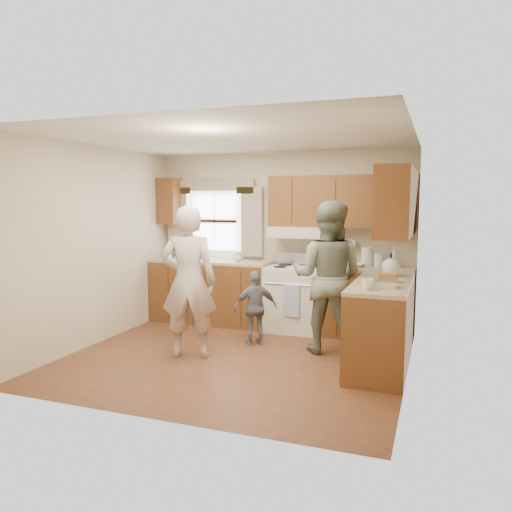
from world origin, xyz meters
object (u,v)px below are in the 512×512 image
at_px(stove, 295,297).
at_px(woman_right, 328,277).
at_px(child, 256,308).
at_px(woman_left, 189,282).

distance_m(stove, woman_right, 1.13).
bearing_deg(stove, woman_right, -52.43).
bearing_deg(child, woman_left, 20.69).
height_order(stove, child, stove).
relative_size(woman_left, woman_right, 0.98).
distance_m(stove, woman_left, 1.83).
bearing_deg(woman_left, stove, -135.87).
xyz_separation_m(stove, woman_left, (-0.83, -1.57, 0.42)).
height_order(woman_left, woman_right, woman_right).
xyz_separation_m(stove, child, (-0.28, -0.84, 0.00)).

